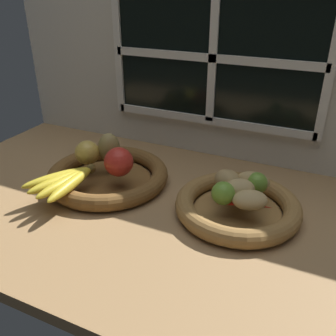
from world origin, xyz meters
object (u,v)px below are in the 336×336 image
Objects in this scene: potato_back at (253,182)px; potato_large at (239,189)px; fruit_bowl_right at (237,206)px; lime_near at (223,193)px; potato_small at (250,200)px; apple_golden_left at (87,153)px; banana_bunch_front at (64,181)px; lime_far at (257,183)px; apple_red_right at (119,162)px; chili_pepper at (245,204)px; fruit_bowl_left at (108,176)px; potato_oblong at (227,180)px; pear_brown at (109,148)px.

potato_large is at bearing -114.44° from potato_back.
lime_near is (-2.73, -4.10, 5.19)cm from fruit_bowl_right.
potato_large is 4.79cm from potato_small.
apple_golden_left reaches higher than lime_near.
fruit_bowl_right is 4.86cm from potato_large.
banana_bunch_front is 47.95cm from lime_far.
lime_near is (29.33, -2.01, -1.14)cm from apple_red_right.
lime_near reaches higher than potato_back.
lime_far is at bearing 54.16° from lime_near.
banana_bunch_front is at bearing -177.18° from chili_pepper.
apple_golden_left is at bearing 174.28° from lime_near.
potato_large is at bearing 56.31° from lime_near.
fruit_bowl_left is 34.04cm from potato_oblong.
lime_far is at bearing 5.77° from fruit_bowl_left.
fruit_bowl_left is at bearing 180.00° from fruit_bowl_right.
apple_golden_left reaches higher than potato_back.
lime_far reaches higher than fruit_bowl_left.
chili_pepper is (5.19, 0.36, -1.69)cm from lime_near.
apple_red_right is 35.51cm from potato_small.
potato_large is (43.72, -0.01, -1.02)cm from apple_golden_left.
potato_back is at bearing 83.52° from chili_pepper.
potato_oblong is (-3.80, 2.96, 0.06)cm from potato_large.
lime_far is (3.19, 4.10, 0.25)cm from potato_large.
potato_oblong is at bearing -164.05° from potato_back.
potato_oblong is at bearing 4.23° from apple_golden_left.
potato_large reaches higher than potato_small.
potato_large is (38.84, -3.77, -1.89)cm from pear_brown.
lime_near is at bearing -5.72° from apple_golden_left.
apple_golden_left is at bearing 169.80° from apple_red_right.
apple_golden_left is 43.73cm from potato_large.
fruit_bowl_left is at bearing -68.48° from pear_brown.
fruit_bowl_right is at bearing -37.87° from potato_oblong.
pear_brown is (4.88, 3.76, 0.88)cm from apple_golden_left.
lime_near reaches higher than banana_bunch_front.
potato_oblong is 7.08cm from lime_far.
fruit_bowl_left is 8.52cm from apple_red_right.
pear_brown is 42.06cm from lime_far.
potato_back is 0.65× the size of chili_pepper.
apple_red_right is 0.97× the size of potato_small.
fruit_bowl_left is 4.15× the size of potato_back.
apple_red_right reaches higher than potato_back.
fruit_bowl_left is 35.25cm from lime_near.
potato_large is 0.92× the size of potato_small.
potato_large is at bearing -0.01° from apple_golden_left.
fruit_bowl_left is 2.70× the size of chili_pepper.
fruit_bowl_right is at bearing -114.44° from potato_back.
potato_small is (3.38, -3.38, 4.58)cm from fruit_bowl_right.
fruit_bowl_left is 4.20× the size of potato_small.
lime_far reaches higher than potato_back.
banana_bunch_front is at bearing -162.89° from potato_large.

